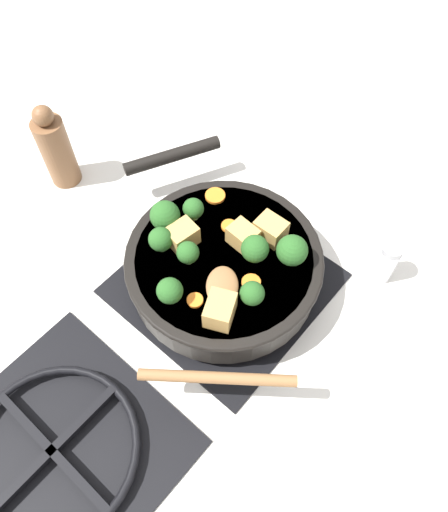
{
  "coord_description": "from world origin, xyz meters",
  "views": [
    {
      "loc": [
        -0.27,
        0.31,
        0.74
      ],
      "look_at": [
        0.0,
        0.0,
        0.09
      ],
      "focal_mm": 35.0,
      "sensor_mm": 36.0,
      "label": 1
    }
  ],
  "objects_px": {
    "wooden_spoon": "(220,333)",
    "pepper_mill": "(56,149)",
    "salt_shaker": "(386,262)",
    "skillet_pan": "(223,264)"
  },
  "relations": [
    {
      "from": "skillet_pan",
      "to": "pepper_mill",
      "type": "xyz_separation_m",
      "value": [
        0.38,
        0.02,
        0.02
      ]
    },
    {
      "from": "wooden_spoon",
      "to": "pepper_mill",
      "type": "bearing_deg",
      "value": -10.1
    },
    {
      "from": "wooden_spoon",
      "to": "salt_shaker",
      "type": "relative_size",
      "value": 2.55
    },
    {
      "from": "skillet_pan",
      "to": "salt_shaker",
      "type": "xyz_separation_m",
      "value": [
        -0.19,
        -0.19,
        -0.02
      ]
    },
    {
      "from": "salt_shaker",
      "to": "wooden_spoon",
      "type": "bearing_deg",
      "value": 69.5
    },
    {
      "from": "pepper_mill",
      "to": "salt_shaker",
      "type": "xyz_separation_m",
      "value": [
        -0.57,
        -0.21,
        -0.04
      ]
    },
    {
      "from": "skillet_pan",
      "to": "wooden_spoon",
      "type": "distance_m",
      "value": 0.14
    },
    {
      "from": "skillet_pan",
      "to": "wooden_spoon",
      "type": "xyz_separation_m",
      "value": [
        -0.08,
        0.1,
        0.03
      ]
    },
    {
      "from": "skillet_pan",
      "to": "pepper_mill",
      "type": "relative_size",
      "value": 2.41
    },
    {
      "from": "wooden_spoon",
      "to": "pepper_mill",
      "type": "xyz_separation_m",
      "value": [
        0.47,
        -0.08,
        -0.02
      ]
    }
  ]
}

